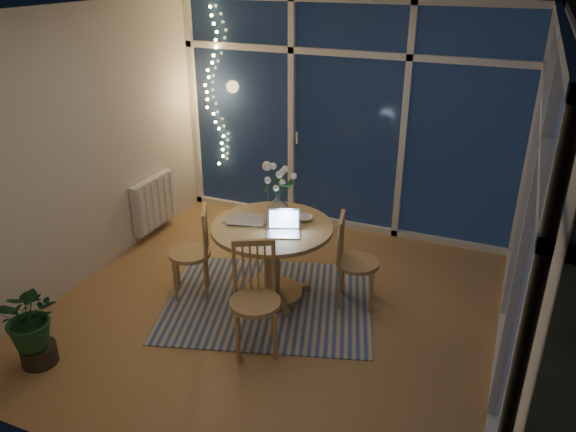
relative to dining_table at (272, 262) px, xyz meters
The scene contains 24 objects.
floor 0.44m from the dining_table, 56.11° to the right, with size 4.00×4.00×0.00m, color olive.
ceiling 2.23m from the dining_table, 56.11° to the right, with size 4.00×4.00×0.00m, color white.
wall_back 2.04m from the dining_table, 86.09° to the left, with size 4.00×0.04×2.60m, color beige.
wall_front 2.37m from the dining_table, 86.75° to the right, with size 4.00×0.04×2.60m, color beige.
wall_left 2.10m from the dining_table, behind, with size 0.04×4.00×2.60m, color beige.
wall_right 2.32m from the dining_table, ahead, with size 0.04×4.00×2.60m, color beige.
window_wall_back 2.00m from the dining_table, 86.00° to the left, with size 4.00×0.10×2.60m, color silver.
window_wall_right 2.29m from the dining_table, ahead, with size 0.10×4.00×2.60m, color silver.
radiator 1.95m from the dining_table, 158.50° to the left, with size 0.10×0.70×0.58m, color silver.
fairy_lights 2.55m from the dining_table, 131.99° to the left, with size 0.24×0.10×1.85m, color #FFD966, non-canonical shape.
garden_patio 4.88m from the dining_table, 82.61° to the left, with size 12.00×6.00×0.10m, color black.
garden_fence 5.34m from the dining_table, 88.66° to the left, with size 11.00×0.08×1.80m, color #3C2A16.
garden_shrubs 3.29m from the dining_table, 101.87° to the left, with size 0.90×0.90×0.90m, color #193115.
rug 0.39m from the dining_table, 90.00° to the right, with size 1.91×1.53×0.01m, color #B4A892.
dining_table is the anchor object (origin of this frame).
chair_left 0.79m from the dining_table, 163.32° to the right, with size 0.41×0.41×0.89m, color #A27E49.
chair_right 0.79m from the dining_table, 15.12° to the left, with size 0.42×0.42×0.90m, color #A27E49.
chair_front 0.79m from the dining_table, 75.85° to the right, with size 0.43×0.43×0.94m, color #A27E49.
laptop 0.53m from the dining_table, 36.75° to the right, with size 0.29×0.25×0.21m, color silver, non-canonical shape.
flower_vase 0.53m from the dining_table, 99.57° to the left, with size 0.20×0.20×0.21m, color white.
bowl 0.51m from the dining_table, 44.72° to the left, with size 0.15×0.15×0.04m, color silver.
newspapers 0.47m from the dining_table, behind, with size 0.34×0.26×0.02m, color silver.
phone 0.41m from the dining_table, 34.80° to the right, with size 0.12×0.06×0.01m, color black.
potted_plant 2.07m from the dining_table, 129.80° to the right, with size 0.54×0.47×0.76m, color #184521.
Camera 1 is at (1.77, -3.96, 2.95)m, focal length 35.00 mm.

